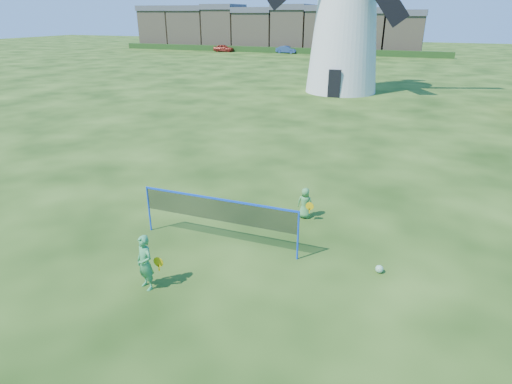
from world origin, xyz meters
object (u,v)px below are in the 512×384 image
object	(u,v)px
play_ball	(379,269)
car_left	(224,48)
player_girl	(145,263)
windmill	(346,13)
badminton_net	(218,210)
player_boy	(305,203)
car_right	(287,50)

from	to	relation	value
play_ball	car_left	distance (m)	74.06
player_girl	windmill	bearing A→B (deg)	113.66
badminton_net	car_left	bearing A→B (deg)	114.95
windmill	player_boy	distance (m)	27.24
car_left	player_girl	bearing A→B (deg)	-160.43
windmill	player_boy	world-z (taller)	windmill
player_girl	player_boy	size ratio (longest dim) A/B	1.38
play_ball	car_right	distance (m)	70.18
windmill	badminton_net	size ratio (longest dim) A/B	3.71
windmill	play_ball	xyz separation A→B (m)	(6.46, -28.89, -6.51)
windmill	badminton_net	distance (m)	29.60
play_ball	car_left	bearing A→B (deg)	118.37
play_ball	car_left	size ratio (longest dim) A/B	0.06
windmill	player_boy	size ratio (longest dim) A/B	17.09
player_boy	play_ball	distance (m)	3.84
badminton_net	car_left	distance (m)	72.03
play_ball	car_right	bearing A→B (deg)	109.24
windmill	car_right	size ratio (longest dim) A/B	4.88
player_boy	play_ball	size ratio (longest dim) A/B	4.98
player_girl	player_boy	world-z (taller)	player_girl
player_girl	badminton_net	bearing A→B (deg)	96.54
player_boy	car_left	world-z (taller)	car_left
player_girl	car_right	size ratio (longest dim) A/B	0.39
badminton_net	car_left	xyz separation A→B (m)	(-30.38, 65.31, -0.49)
player_boy	car_left	distance (m)	70.46
player_boy	play_ball	xyz separation A→B (m)	(2.81, -2.58, -0.44)
badminton_net	player_boy	xyz separation A→B (m)	(2.00, 2.73, -0.59)
player_girl	car_right	distance (m)	71.33
windmill	player_girl	size ratio (longest dim) A/B	12.37
windmill	car_left	bearing A→B (deg)	128.38
play_ball	player_girl	bearing A→B (deg)	-152.62
windmill	badminton_net	bearing A→B (deg)	-86.74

